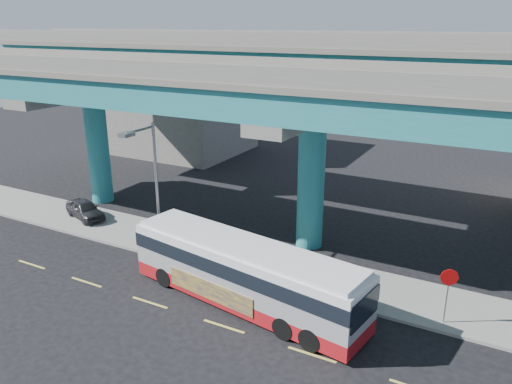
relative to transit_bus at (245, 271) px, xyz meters
The scene contains 9 objects.
ground 2.37m from the transit_bus, 86.36° to the right, with size 120.00×120.00×0.00m, color black.
sidewalk 4.11m from the transit_bus, 88.37° to the left, with size 70.00×4.00×0.15m, color gray.
lane_markings 2.59m from the transit_bus, 86.90° to the right, with size 58.00×0.12×0.01m.
viaduct 10.53m from the transit_bus, 89.16° to the left, with size 52.00×12.40×11.70m.
building_concrete 30.02m from the transit_bus, 131.74° to the left, with size 12.00×10.00×9.00m, color gray.
transit_bus is the anchor object (origin of this frame).
parked_car 14.70m from the transit_bus, 164.32° to the left, with size 3.73×2.43×1.18m, color #2A2A2E.
street_lamp 7.58m from the transit_bus, 165.21° to the left, with size 0.50×2.38×7.21m.
stop_sign 8.62m from the transit_bus, 16.71° to the left, with size 0.72×0.28×2.52m.
Camera 1 is at (9.78, -15.61, 12.20)m, focal length 35.00 mm.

